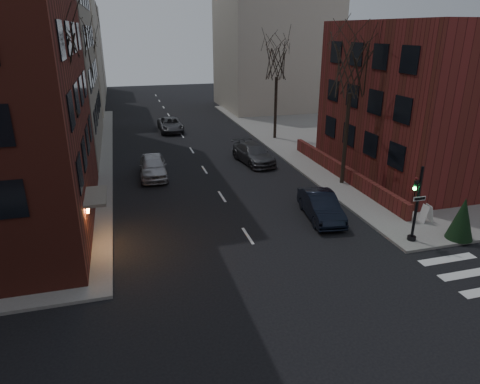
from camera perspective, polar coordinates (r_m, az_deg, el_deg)
name	(u,v)px	position (r m, az deg, el deg)	size (l,w,h in m)	color
sidewalk_far_right	(456,131)	(52.48, 26.83, 7.32)	(44.00, 44.00, 0.15)	gray
building_right_brick	(436,100)	(35.28, 24.62, 11.06)	(12.00, 14.00, 11.00)	maroon
low_wall_right	(342,171)	(32.31, 13.41, 2.74)	(0.35, 16.00, 1.00)	maroon
building_distant_la	(40,41)	(63.42, -25.09, 17.80)	(14.00, 16.00, 18.00)	#B3A997
building_distant_ra	(274,48)	(61.49, 4.56, 18.60)	(14.00, 14.00, 16.00)	#B3A997
building_distant_lb	(71,51)	(80.14, -21.65, 17.09)	(10.00, 12.00, 14.00)	#B3A997
traffic_signal	(415,209)	(23.37, 22.32, -2.09)	(0.76, 0.44, 4.00)	black
tree_left_a	(52,74)	(22.03, -23.73, 14.16)	(4.18, 4.18, 10.26)	#2D231C
tree_left_b	(73,52)	(33.91, -21.39, 17.02)	(4.40, 4.40, 10.80)	#2D231C
tree_left_c	(86,54)	(47.90, -19.89, 16.89)	(3.96, 3.96, 9.72)	#2D231C
tree_right_a	(352,68)	(29.78, 14.70, 15.67)	(3.96, 3.96, 9.72)	#2D231C
tree_right_b	(277,61)	(42.50, 4.95, 17.03)	(3.74, 3.74, 9.18)	#2D231C
streetlamp_near	(87,128)	(30.48, -19.70, 8.00)	(0.36, 0.36, 6.28)	black
streetlamp_far	(97,90)	(50.19, -18.54, 12.80)	(0.36, 0.36, 6.28)	black
parked_sedan	(321,206)	(25.34, 10.73, -1.86)	(1.63, 4.66, 1.54)	black
car_lane_silver	(153,166)	(32.58, -11.51, 3.39)	(1.99, 4.94, 1.68)	#A6A6AB
car_lane_gray	(253,154)	(35.46, 1.79, 5.12)	(2.16, 5.30, 1.54)	#3E3F44
car_lane_far	(170,125)	(47.40, -9.27, 8.85)	(2.40, 5.21, 1.45)	#404045
sandwich_board	(427,213)	(26.48, 23.63, -2.60)	(0.44, 0.62, 0.99)	silver
evergreen_shrub	(462,218)	(24.87, 27.51, -3.14)	(1.36, 1.36, 2.26)	black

